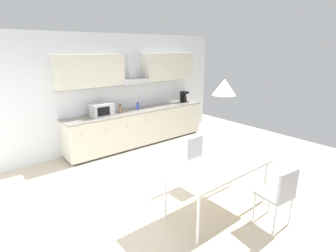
% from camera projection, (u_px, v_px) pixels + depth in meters
% --- Properties ---
extents(ground_plane, '(8.77, 8.27, 0.02)m').
position_uv_depth(ground_plane, '(177.00, 193.00, 4.50)').
color(ground_plane, beige).
extents(wall_back, '(7.02, 0.10, 2.71)m').
position_uv_depth(wall_back, '(100.00, 93.00, 6.19)').
color(wall_back, silver).
rests_on(wall_back, ground_plane).
extents(kitchen_counter, '(3.74, 0.68, 0.90)m').
position_uv_depth(kitchen_counter, '(139.00, 127.00, 6.67)').
color(kitchen_counter, '#333333').
rests_on(kitchen_counter, ground_plane).
extents(backsplash_tile, '(3.72, 0.02, 0.60)m').
position_uv_depth(backsplash_tile, '(131.00, 96.00, 6.69)').
color(backsplash_tile, silver).
rests_on(backsplash_tile, kitchen_counter).
extents(upper_wall_cabinets, '(3.72, 0.40, 0.70)m').
position_uv_depth(upper_wall_cabinets, '(133.00, 69.00, 6.37)').
color(upper_wall_cabinets, beige).
extents(microwave, '(0.48, 0.35, 0.28)m').
position_uv_depth(microwave, '(102.00, 110.00, 5.92)').
color(microwave, '#ADADB2').
rests_on(microwave, kitchen_counter).
extents(coffee_maker, '(0.18, 0.19, 0.30)m').
position_uv_depth(coffee_maker, '(184.00, 97.00, 7.46)').
color(coffee_maker, black).
rests_on(coffee_maker, kitchen_counter).
extents(bottle_brown, '(0.08, 0.08, 0.22)m').
position_uv_depth(bottle_brown, '(120.00, 109.00, 6.21)').
color(bottle_brown, brown).
rests_on(bottle_brown, kitchen_counter).
extents(bottle_blue, '(0.06, 0.06, 0.20)m').
position_uv_depth(bottle_blue, '(138.00, 106.00, 6.54)').
color(bottle_blue, blue).
rests_on(bottle_blue, kitchen_counter).
extents(dining_table, '(1.62, 0.77, 0.74)m').
position_uv_depth(dining_table, '(219.00, 168.00, 3.82)').
color(dining_table, silver).
rests_on(dining_table, ground_plane).
extents(chair_near_right, '(0.44, 0.44, 0.87)m').
position_uv_depth(chair_near_right, '(280.00, 192.00, 3.52)').
color(chair_near_right, '#B2B2B7').
rests_on(chair_near_right, ground_plane).
extents(chair_far_right, '(0.41, 0.41, 0.87)m').
position_uv_depth(chair_far_right, '(199.00, 156.00, 4.66)').
color(chair_far_right, '#B2B2B7').
rests_on(chair_far_right, ground_plane).
extents(pendant_lamp, '(0.32, 0.32, 0.22)m').
position_uv_depth(pendant_lamp, '(224.00, 87.00, 3.48)').
color(pendant_lamp, silver).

